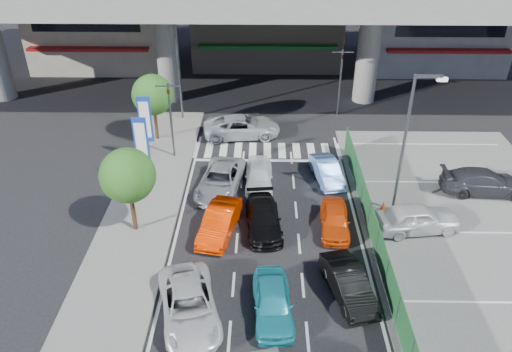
{
  "coord_description": "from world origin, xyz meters",
  "views": [
    {
      "loc": [
        -0.28,
        -17.01,
        16.24
      ],
      "look_at": [
        -0.66,
        6.31,
        2.03
      ],
      "focal_mm": 35.0,
      "sensor_mm": 36.0,
      "label": 1
    }
  ],
  "objects_px": {
    "sedan_white_front_mid": "(259,176)",
    "parked_sedan_dgrey": "(484,182)",
    "signboard_near": "(142,144)",
    "taxi_orange_right": "(335,220)",
    "hatch_black_mid_right": "(349,284)",
    "sedan_black_mid": "(263,218)",
    "parked_sedan_white": "(417,218)",
    "street_lamp_right": "(409,135)",
    "traffic_light_right": "(342,66)",
    "tree_near": "(128,176)",
    "sedan_white_mid_left": "(189,305)",
    "wagon_silver_front_left": "(220,180)",
    "crossing_wagon_silver": "(242,127)",
    "kei_truck_front_right": "(327,171)",
    "taxi_orange_left": "(220,222)",
    "street_lamp_left": "(180,59)",
    "tree_far": "(153,95)",
    "traffic_cone": "(383,206)",
    "traffic_light_left": "(169,102)",
    "signboard_far": "(145,121)",
    "taxi_teal_mid": "(273,302)"
  },
  "relations": [
    {
      "from": "traffic_light_left",
      "to": "taxi_orange_left",
      "type": "xyz_separation_m",
      "value": [
        3.68,
        -8.14,
        -3.25
      ]
    },
    {
      "from": "street_lamp_right",
      "to": "sedan_white_mid_left",
      "type": "distance_m",
      "value": 13.83
    },
    {
      "from": "sedan_black_mid",
      "to": "parked_sedan_white",
      "type": "bearing_deg",
      "value": -6.5
    },
    {
      "from": "traffic_light_left",
      "to": "kei_truck_front_right",
      "type": "xyz_separation_m",
      "value": [
        9.83,
        -2.72,
        -3.31
      ]
    },
    {
      "from": "signboard_near",
      "to": "taxi_orange_left",
      "type": "relative_size",
      "value": 1.12
    },
    {
      "from": "signboard_far",
      "to": "tree_near",
      "type": "distance_m",
      "value": 7.03
    },
    {
      "from": "hatch_black_mid_right",
      "to": "traffic_light_left",
      "type": "bearing_deg",
      "value": 113.18
    },
    {
      "from": "tree_far",
      "to": "traffic_cone",
      "type": "xyz_separation_m",
      "value": [
        14.24,
        -8.56,
        -2.99
      ]
    },
    {
      "from": "street_lamp_left",
      "to": "parked_sedan_white",
      "type": "distance_m",
      "value": 20.14
    },
    {
      "from": "sedan_white_mid_left",
      "to": "taxi_teal_mid",
      "type": "distance_m",
      "value": 3.53
    },
    {
      "from": "traffic_light_left",
      "to": "street_lamp_left",
      "type": "bearing_deg",
      "value": 91.2
    },
    {
      "from": "taxi_orange_right",
      "to": "parked_sedan_white",
      "type": "distance_m",
      "value": 4.28
    },
    {
      "from": "parked_sedan_white",
      "to": "traffic_cone",
      "type": "xyz_separation_m",
      "value": [
        -1.36,
        1.74,
        -0.43
      ]
    },
    {
      "from": "street_lamp_left",
      "to": "sedan_white_front_mid",
      "type": "distance_m",
      "value": 11.81
    },
    {
      "from": "kei_truck_front_right",
      "to": "signboard_near",
      "type": "bearing_deg",
      "value": 175.8
    },
    {
      "from": "traffic_light_right",
      "to": "parked_sedan_white",
      "type": "relative_size",
      "value": 1.17
    },
    {
      "from": "signboard_near",
      "to": "parked_sedan_dgrey",
      "type": "relative_size",
      "value": 0.96
    },
    {
      "from": "crossing_wagon_silver",
      "to": "signboard_far",
      "type": "bearing_deg",
      "value": 119.32
    },
    {
      "from": "traffic_light_left",
      "to": "parked_sedan_dgrey",
      "type": "xyz_separation_m",
      "value": [
        18.86,
        -4.07,
        -3.16
      ]
    },
    {
      "from": "signboard_near",
      "to": "sedan_white_front_mid",
      "type": "relative_size",
      "value": 1.16
    },
    {
      "from": "parked_sedan_dgrey",
      "to": "crossing_wagon_silver",
      "type": "bearing_deg",
      "value": 66.56
    },
    {
      "from": "sedan_white_mid_left",
      "to": "wagon_silver_front_left",
      "type": "bearing_deg",
      "value": 72.43
    },
    {
      "from": "signboard_near",
      "to": "signboard_far",
      "type": "relative_size",
      "value": 1.0
    },
    {
      "from": "street_lamp_left",
      "to": "sedan_white_mid_left",
      "type": "xyz_separation_m",
      "value": [
        2.98,
        -20.0,
        -4.08
      ]
    },
    {
      "from": "traffic_light_right",
      "to": "parked_sedan_dgrey",
      "type": "relative_size",
      "value": 1.06
    },
    {
      "from": "traffic_light_left",
      "to": "signboard_far",
      "type": "distance_m",
      "value": 1.93
    },
    {
      "from": "hatch_black_mid_right",
      "to": "sedan_black_mid",
      "type": "distance_m",
      "value": 6.18
    },
    {
      "from": "parked_sedan_white",
      "to": "street_lamp_right",
      "type": "bearing_deg",
      "value": 11.31
    },
    {
      "from": "signboard_far",
      "to": "wagon_silver_front_left",
      "type": "height_order",
      "value": "signboard_far"
    },
    {
      "from": "parked_sedan_white",
      "to": "traffic_cone",
      "type": "height_order",
      "value": "parked_sedan_white"
    },
    {
      "from": "hatch_black_mid_right",
      "to": "traffic_cone",
      "type": "relative_size",
      "value": 6.03
    },
    {
      "from": "street_lamp_left",
      "to": "wagon_silver_front_left",
      "type": "height_order",
      "value": "street_lamp_left"
    },
    {
      "from": "traffic_light_left",
      "to": "signboard_near",
      "type": "distance_m",
      "value": 4.22
    },
    {
      "from": "street_lamp_right",
      "to": "signboard_far",
      "type": "bearing_deg",
      "value": 161.32
    },
    {
      "from": "signboard_far",
      "to": "crossing_wagon_silver",
      "type": "relative_size",
      "value": 0.87
    },
    {
      "from": "traffic_light_right",
      "to": "tree_near",
      "type": "bearing_deg",
      "value": -129.81
    },
    {
      "from": "kei_truck_front_right",
      "to": "sedan_white_mid_left",
      "type": "bearing_deg",
      "value": -132.73
    },
    {
      "from": "signboard_near",
      "to": "taxi_orange_right",
      "type": "xyz_separation_m",
      "value": [
        10.73,
        -3.74,
        -2.44
      ]
    },
    {
      "from": "street_lamp_right",
      "to": "tree_far",
      "type": "relative_size",
      "value": 1.67
    },
    {
      "from": "sedan_white_mid_left",
      "to": "parked_sedan_dgrey",
      "type": "distance_m",
      "value": 18.83
    },
    {
      "from": "traffic_light_left",
      "to": "sedan_white_front_mid",
      "type": "bearing_deg",
      "value": -31.37
    },
    {
      "from": "signboard_far",
      "to": "taxi_teal_mid",
      "type": "height_order",
      "value": "signboard_far"
    },
    {
      "from": "tree_near",
      "to": "tree_far",
      "type": "distance_m",
      "value": 10.53
    },
    {
      "from": "tree_near",
      "to": "sedan_black_mid",
      "type": "bearing_deg",
      "value": 2.53
    },
    {
      "from": "sedan_white_front_mid",
      "to": "parked_sedan_dgrey",
      "type": "relative_size",
      "value": 0.82
    },
    {
      "from": "tree_far",
      "to": "traffic_cone",
      "type": "height_order",
      "value": "tree_far"
    },
    {
      "from": "traffic_light_right",
      "to": "traffic_cone",
      "type": "relative_size",
      "value": 7.75
    },
    {
      "from": "sedan_black_mid",
      "to": "crossing_wagon_silver",
      "type": "distance_m",
      "value": 10.97
    },
    {
      "from": "signboard_far",
      "to": "tree_far",
      "type": "bearing_deg",
      "value": 93.26
    },
    {
      "from": "sedan_white_front_mid",
      "to": "kei_truck_front_right",
      "type": "relative_size",
      "value": 1.07
    }
  ]
}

